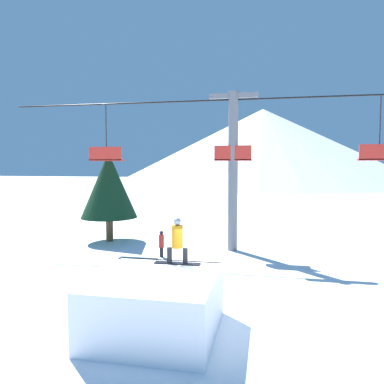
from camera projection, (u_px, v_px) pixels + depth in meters
The scene contains 7 objects.
ground_plane at pixel (217, 323), 10.16m from camera, with size 220.00×220.00×0.00m, color white.
mountain_ridge at pixel (263, 146), 87.35m from camera, with size 68.52×68.52×17.09m.
snow_ramp at pixel (156, 304), 9.53m from camera, with size 3.06×3.25×1.48m.
snowboarder at pixel (177, 241), 10.58m from camera, with size 1.32×0.32×1.33m.
chairlift at pixel (233, 160), 18.43m from camera, with size 23.57×0.48×7.85m.
pine_tree_near at pixel (109, 185), 20.82m from camera, with size 3.12×3.12×4.98m.
distant_skier at pixel (161, 243), 17.35m from camera, with size 0.24×0.24×1.23m.
Camera 1 is at (1.28, -9.81, 4.31)m, focal length 35.00 mm.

